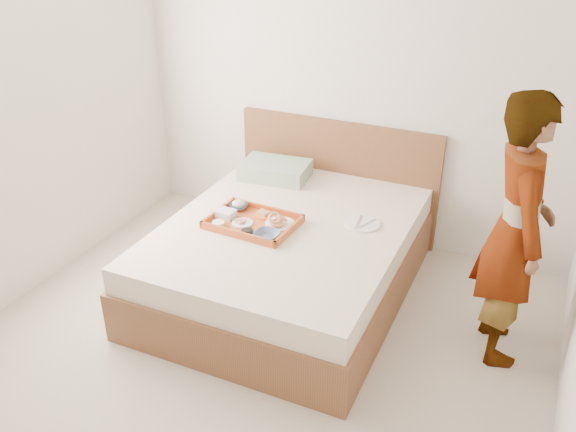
# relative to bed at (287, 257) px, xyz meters

# --- Properties ---
(ground) EXTENTS (3.50, 4.00, 0.01)m
(ground) POSITION_rel_bed_xyz_m (0.08, -1.00, -0.27)
(ground) COLOR #BBB09E
(ground) RESTS_ON ground
(wall_back) EXTENTS (3.50, 0.01, 2.60)m
(wall_back) POSITION_rel_bed_xyz_m (0.08, 1.00, 1.04)
(wall_back) COLOR silver
(wall_back) RESTS_ON ground
(bed) EXTENTS (1.65, 2.00, 0.53)m
(bed) POSITION_rel_bed_xyz_m (0.00, 0.00, 0.00)
(bed) COLOR brown
(bed) RESTS_ON ground
(headboard) EXTENTS (1.65, 0.06, 0.95)m
(headboard) POSITION_rel_bed_xyz_m (0.00, 0.97, 0.21)
(headboard) COLOR brown
(headboard) RESTS_ON ground
(pillow) EXTENTS (0.55, 0.40, 0.12)m
(pillow) POSITION_rel_bed_xyz_m (-0.41, 0.66, 0.33)
(pillow) COLOR #9FAF9C
(pillow) RESTS_ON bed
(tray) EXTENTS (0.60, 0.45, 0.05)m
(tray) POSITION_rel_bed_xyz_m (-0.21, -0.11, 0.29)
(tray) COLOR #B35A29
(tray) RESTS_ON bed
(prawn_plate) EXTENTS (0.21, 0.21, 0.01)m
(prawn_plate) POSITION_rel_bed_xyz_m (-0.03, -0.06, 0.29)
(prawn_plate) COLOR white
(prawn_plate) RESTS_ON tray
(navy_bowl_big) EXTENTS (0.17, 0.17, 0.04)m
(navy_bowl_big) POSITION_rel_bed_xyz_m (-0.03, -0.25, 0.30)
(navy_bowl_big) COLOR #132446
(navy_bowl_big) RESTS_ON tray
(sauce_dish) EXTENTS (0.09, 0.09, 0.03)m
(sauce_dish) POSITION_rel_bed_xyz_m (-0.17, -0.26, 0.30)
(sauce_dish) COLOR black
(sauce_dish) RESTS_ON tray
(meat_plate) EXTENTS (0.15, 0.15, 0.01)m
(meat_plate) POSITION_rel_bed_xyz_m (-0.27, -0.15, 0.29)
(meat_plate) COLOR white
(meat_plate) RESTS_ON tray
(bread_plate) EXTENTS (0.15, 0.15, 0.01)m
(bread_plate) POSITION_rel_bed_xyz_m (-0.18, 0.02, 0.29)
(bread_plate) COLOR orange
(bread_plate) RESTS_ON tray
(salad_bowl) EXTENTS (0.13, 0.13, 0.04)m
(salad_bowl) POSITION_rel_bed_xyz_m (-0.39, 0.03, 0.30)
(salad_bowl) COLOR #132446
(salad_bowl) RESTS_ON tray
(plastic_tub) EXTENTS (0.13, 0.11, 0.05)m
(plastic_tub) POSITION_rel_bed_xyz_m (-0.41, -0.11, 0.31)
(plastic_tub) COLOR silver
(plastic_tub) RESTS_ON tray
(cheese_round) EXTENTS (0.09, 0.09, 0.03)m
(cheese_round) POSITION_rel_bed_xyz_m (-0.40, -0.24, 0.30)
(cheese_round) COLOR white
(cheese_round) RESTS_ON tray
(dinner_plate) EXTENTS (0.28, 0.28, 0.01)m
(dinner_plate) POSITION_rel_bed_xyz_m (0.47, 0.20, 0.27)
(dinner_plate) COLOR white
(dinner_plate) RESTS_ON bed
(person) EXTENTS (0.56, 0.69, 1.64)m
(person) POSITION_rel_bed_xyz_m (1.43, -0.03, 0.56)
(person) COLOR silver
(person) RESTS_ON ground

